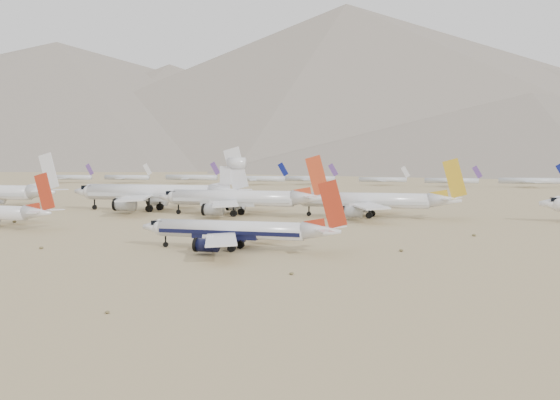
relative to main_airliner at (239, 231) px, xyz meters
name	(u,v)px	position (x,y,z in m)	size (l,w,h in m)	color
ground	(277,248)	(6.06, 5.59, -3.84)	(7000.00, 7000.00, 0.00)	#88734F
main_airliner	(239,231)	(0.00, 0.00, 0.00)	(39.61, 38.69, 13.98)	white
row2_gold_tail	(373,201)	(15.16, 77.05, 1.25)	(51.11, 49.98, 18.20)	white
row2_orange_tail	(239,199)	(-26.22, 71.56, 1.54)	(53.76, 52.59, 19.18)	white
row2_white_trijet	(159,193)	(-59.13, 80.61, 2.55)	(62.37, 60.96, 22.10)	white
distant_storage_row	(368,179)	(-22.74, 322.75, 0.53)	(518.94, 61.17, 14.40)	silver
mountain_range	(479,96)	(76.24, 1653.60, 186.47)	(7354.00, 3024.00, 470.00)	slate
desert_scrub	(166,265)	(-5.02, -20.90, -3.56)	(247.37, 121.67, 0.63)	brown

